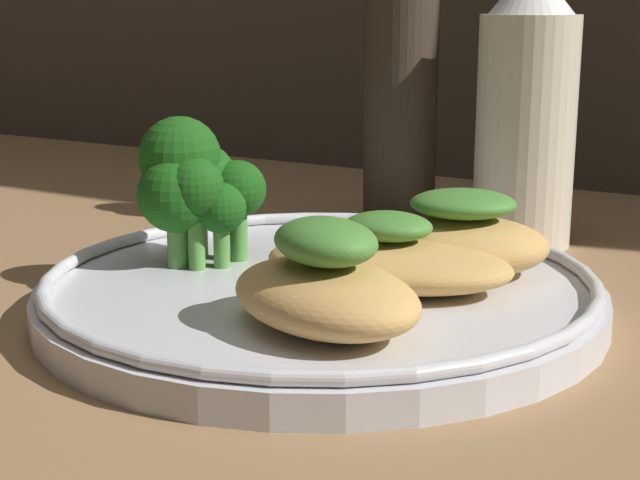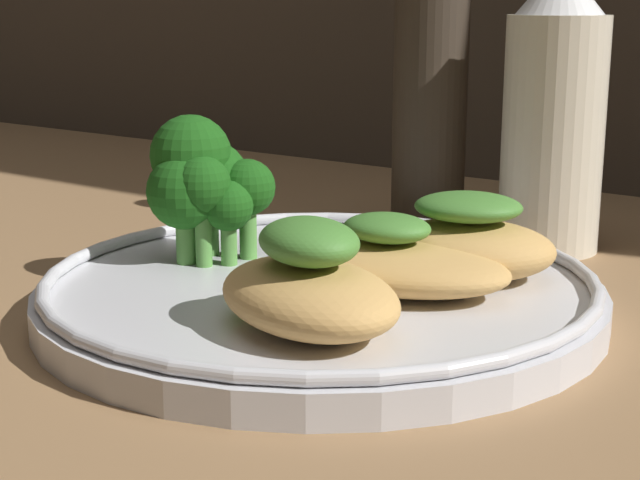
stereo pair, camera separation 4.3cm
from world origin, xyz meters
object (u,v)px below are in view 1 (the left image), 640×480
(broccoli_bunch, at_px, (193,183))
(pepper_grinder, at_px, (401,93))
(sauce_bottle, at_px, (526,113))
(plate, at_px, (320,292))

(broccoli_bunch, bearing_deg, pepper_grinder, 80.52)
(broccoli_bunch, height_order, sauce_bottle, sauce_bottle)
(sauce_bottle, bearing_deg, pepper_grinder, 180.00)
(sauce_bottle, bearing_deg, broccoli_bunch, -122.20)
(plate, distance_m, broccoli_bunch, 0.08)
(plate, xyz_separation_m, sauce_bottle, (0.04, 0.17, 0.07))
(plate, relative_size, broccoli_bunch, 3.60)
(pepper_grinder, bearing_deg, sauce_bottle, -0.00)
(plate, bearing_deg, sauce_bottle, 77.90)
(broccoli_bunch, bearing_deg, sauce_bottle, 57.80)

